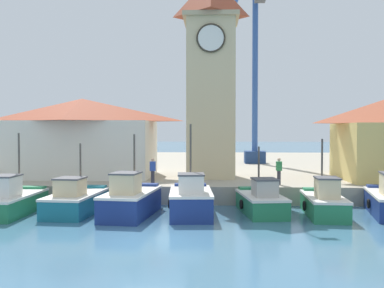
{
  "coord_description": "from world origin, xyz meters",
  "views": [
    {
      "loc": [
        2.48,
        -17.61,
        4.38
      ],
      "look_at": [
        1.16,
        10.32,
        3.5
      ],
      "focal_mm": 42.0,
      "sensor_mm": 36.0,
      "label": 1
    }
  ],
  "objects": [
    {
      "name": "warehouse_left",
      "position": [
        -6.86,
        13.99,
        3.9
      ],
      "size": [
        10.35,
        6.55,
        5.53
      ],
      "color": "silver",
      "rests_on": "quay_wharf"
    },
    {
      "name": "fishing_boat_mid_left",
      "position": [
        -4.7,
        5.49,
        0.68
      ],
      "size": [
        2.46,
        5.03,
        3.65
      ],
      "color": "#196B7F",
      "rests_on": "ground"
    },
    {
      "name": "port_crane_near",
      "position": [
        6.53,
        27.46,
        8.82
      ],
      "size": [
        3.4,
        9.45,
        21.07
      ],
      "color": "navy",
      "rests_on": "quay_wharf"
    },
    {
      "name": "fishing_boat_center",
      "position": [
        -1.71,
        4.9,
        0.8
      ],
      "size": [
        2.6,
        5.2,
        4.15
      ],
      "color": "navy",
      "rests_on": "ground"
    },
    {
      "name": "fishing_boat_right_outer",
      "position": [
        8.11,
        5.34,
        0.69
      ],
      "size": [
        2.01,
        4.63,
        3.91
      ],
      "color": "#237A4C",
      "rests_on": "ground"
    },
    {
      "name": "dock_worker_along_quay",
      "position": [
        -1.14,
        9.08,
        1.92
      ],
      "size": [
        0.34,
        0.22,
        1.62
      ],
      "color": "#33333D",
      "rests_on": "quay_wharf"
    },
    {
      "name": "ground_plane",
      "position": [
        0.0,
        0.0,
        0.0
      ],
      "size": [
        300.0,
        300.0,
        0.0
      ],
      "primitive_type": "plane",
      "color": "teal"
    },
    {
      "name": "fishing_boat_left_inner",
      "position": [
        -7.87,
        5.05,
        0.7
      ],
      "size": [
        1.9,
        5.17,
        4.22
      ],
      "color": "#237A4C",
      "rests_on": "ground"
    },
    {
      "name": "clock_tower",
      "position": [
        2.32,
        13.65,
        8.45
      ],
      "size": [
        3.76,
        3.76,
        15.58
      ],
      "color": "beige",
      "rests_on": "quay_wharf"
    },
    {
      "name": "fishing_boat_right_inner",
      "position": [
        5.0,
        5.85,
        0.66
      ],
      "size": [
        2.49,
        4.68,
        3.49
      ],
      "color": "#237A4C",
      "rests_on": "ground"
    },
    {
      "name": "fishing_boat_mid_right",
      "position": [
        1.34,
        5.04,
        0.8
      ],
      "size": [
        2.39,
        4.57,
        4.68
      ],
      "color": "navy",
      "rests_on": "ground"
    },
    {
      "name": "dock_worker_near_tower",
      "position": [
        6.45,
        9.58,
        1.92
      ],
      "size": [
        0.34,
        0.22,
        1.62
      ],
      "color": "#33333D",
      "rests_on": "quay_wharf"
    },
    {
      "name": "quay_wharf",
      "position": [
        0.0,
        28.32,
        0.54
      ],
      "size": [
        120.0,
        40.0,
        1.07
      ],
      "primitive_type": "cube",
      "color": "#A89E89",
      "rests_on": "ground"
    }
  ]
}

